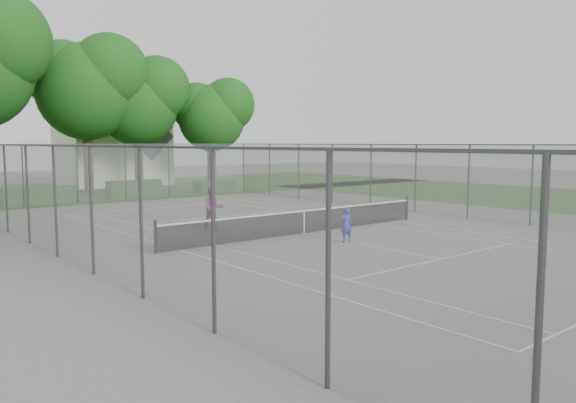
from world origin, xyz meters
TOP-DOWN VIEW (x-y plane):
  - ground at (0.00, 0.00)m, footprint 120.00×120.00m
  - grass_far at (0.00, 26.00)m, footprint 60.00×20.00m
  - grass_right at (22.00, 0.00)m, footprint 16.00×40.00m
  - court_markings at (0.00, 0.00)m, footprint 11.03×23.83m
  - tennis_net at (0.00, 0.00)m, footprint 12.87×0.10m
  - perimeter_fence at (0.00, 0.00)m, footprint 18.08×34.08m
  - tree_far_midleft at (0.18, 23.50)m, footprint 7.84×7.16m
  - tree_far_midright at (3.86, 23.18)m, footprint 6.97×6.36m
  - tree_far_right at (9.36, 21.66)m, footprint 6.03×5.50m
  - hedge_left at (-4.96, 17.75)m, footprint 4.13×1.24m
  - hedge_mid at (1.16, 18.37)m, footprint 3.54×1.01m
  - hedge_right at (7.22, 18.12)m, footprint 2.93×1.07m
  - house at (4.46, 29.81)m, footprint 8.23×6.38m
  - girl_player at (-0.08, -2.41)m, footprint 0.52×0.41m
  - woman_player at (-2.28, 3.06)m, footprint 1.01×0.87m

SIDE VIEW (x-z plane):
  - ground at x=0.00m, z-range 0.00..0.00m
  - grass_far at x=0.00m, z-range 0.00..0.00m
  - grass_right at x=22.00m, z-range 0.00..0.00m
  - court_markings at x=0.00m, z-range 0.00..0.01m
  - hedge_right at x=7.22m, z-range 0.00..0.88m
  - tennis_net at x=0.00m, z-range -0.04..1.06m
  - hedge_left at x=-4.96m, z-range 0.00..1.03m
  - hedge_mid at x=1.16m, z-range 0.00..1.11m
  - girl_player at x=-0.08m, z-range 0.00..1.26m
  - woman_player at x=-2.28m, z-range 0.00..1.77m
  - perimeter_fence at x=0.00m, z-range 0.05..3.57m
  - house at x=4.46m, z-range -1.00..9.25m
  - tree_far_right at x=9.36m, z-range 1.62..10.28m
  - tree_far_midright at x=3.86m, z-range 1.87..11.89m
  - tree_far_midleft at x=0.18m, z-range 2.11..13.38m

